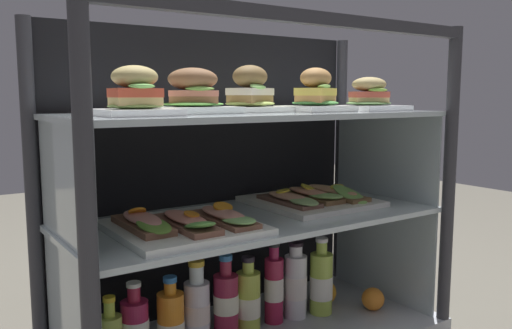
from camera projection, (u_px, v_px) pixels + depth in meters
case_frame at (234, 170)px, 1.57m from camera, size 1.12×0.51×0.92m
riser_lower_tier at (256, 278)px, 1.51m from camera, size 1.04×0.43×0.33m
shelf_lower_glass at (256, 218)px, 1.49m from camera, size 1.06×0.45×0.01m
riser_upper_tier at (256, 167)px, 1.47m from camera, size 1.04×0.43×0.27m
shelf_upper_glass at (256, 115)px, 1.45m from camera, size 1.06×0.45×0.01m
plated_roll_sandwich_left_of_center at (135, 96)px, 1.20m from camera, size 0.17×0.17×0.11m
plated_roll_sandwich_far_left at (193, 97)px, 1.36m from camera, size 0.19×0.19×0.12m
plated_roll_sandwich_mid_left at (250, 94)px, 1.49m from camera, size 0.20×0.20×0.13m
plated_roll_sandwich_mid_right at (316, 95)px, 1.52m from camera, size 0.17×0.17×0.12m
plated_roll_sandwich_near_right_corner at (369, 99)px, 1.61m from camera, size 0.19×0.19×0.10m
open_sandwich_tray_mid_left at (185, 224)px, 1.30m from camera, size 0.34×0.34×0.07m
open_sandwich_tray_near_left_corner at (313, 198)px, 1.64m from camera, size 0.34×0.34×0.06m
juice_bottle_front_fourth at (171, 324)px, 1.40m from camera, size 0.07×0.07×0.21m
juice_bottle_front_middle at (197, 310)px, 1.46m from camera, size 0.07×0.07×0.24m
juice_bottle_front_left_end at (226, 303)px, 1.50m from camera, size 0.07×0.07×0.24m
juice_bottle_back_center at (248, 301)px, 1.55m from camera, size 0.07×0.07×0.22m
juice_bottle_back_left at (274, 288)px, 1.60m from camera, size 0.06×0.06×0.25m
juice_bottle_near_post at (296, 284)px, 1.64m from camera, size 0.07×0.07×0.24m
juice_bottle_front_second at (321, 283)px, 1.67m from camera, size 0.07×0.07×0.24m
orange_fruit_beside_bottles at (373, 299)px, 1.70m from camera, size 0.07×0.07×0.07m
orange_fruit_near_left_post at (324, 292)px, 1.74m from camera, size 0.08×0.08×0.08m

